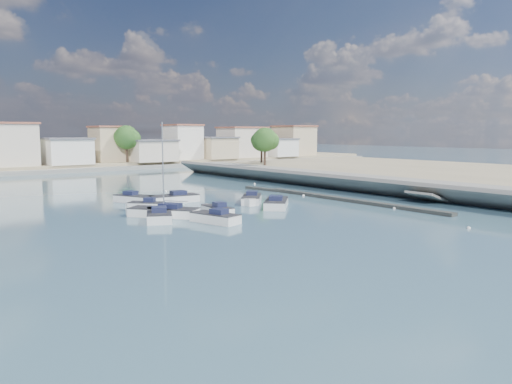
% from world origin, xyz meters
% --- Properties ---
extents(ground, '(400.00, 400.00, 0.00)m').
position_xyz_m(ground, '(0.00, 40.00, 0.00)').
color(ground, '#345568').
rests_on(ground, ground).
extents(seawall_walkway, '(5.00, 90.00, 1.80)m').
position_xyz_m(seawall_walkway, '(18.50, 13.00, 0.90)').
color(seawall_walkway, slate).
rests_on(seawall_walkway, ground).
extents(seawall_embankment, '(49.65, 90.00, 2.90)m').
position_xyz_m(seawall_embankment, '(40.10, 12.99, 0.85)').
color(seawall_embankment, slate).
rests_on(seawall_embankment, ground).
extents(breakwater, '(2.00, 31.02, 0.35)m').
position_xyz_m(breakwater, '(6.90, 12.69, 0.17)').
color(breakwater, black).
rests_on(breakwater, ground).
extents(far_shore_land, '(160.00, 40.00, 1.40)m').
position_xyz_m(far_shore_land, '(0.00, 92.00, 0.70)').
color(far_shore_land, gray).
rests_on(far_shore_land, ground).
extents(far_shore_quay, '(160.00, 2.50, 0.80)m').
position_xyz_m(far_shore_quay, '(0.00, 71.00, 0.40)').
color(far_shore_quay, slate).
rests_on(far_shore_quay, ground).
extents(far_town, '(113.01, 12.80, 8.35)m').
position_xyz_m(far_town, '(10.71, 76.92, 4.93)').
color(far_town, beige).
rests_on(far_town, far_shore_land).
extents(shore_trees, '(74.56, 38.32, 7.92)m').
position_xyz_m(shore_trees, '(8.34, 68.11, 6.22)').
color(shore_trees, '#38281E').
rests_on(shore_trees, ground).
extents(motorboat_a, '(2.90, 5.16, 1.48)m').
position_xyz_m(motorboat_a, '(-12.45, 8.42, 0.38)').
color(motorboat_a, white).
rests_on(motorboat_a, ground).
extents(motorboat_b, '(1.99, 4.47, 1.48)m').
position_xyz_m(motorboat_b, '(-9.92, 11.76, 0.38)').
color(motorboat_b, white).
rests_on(motorboat_b, ground).
extents(motorboat_c, '(6.26, 2.85, 1.48)m').
position_xyz_m(motorboat_c, '(-9.32, 21.89, 0.38)').
color(motorboat_c, white).
rests_on(motorboat_c, ground).
extents(motorboat_d, '(4.58, 4.81, 1.48)m').
position_xyz_m(motorboat_d, '(-2.60, 15.81, 0.38)').
color(motorboat_d, white).
rests_on(motorboat_d, ground).
extents(motorboat_e, '(4.27, 5.84, 1.48)m').
position_xyz_m(motorboat_e, '(-15.52, 12.68, 0.38)').
color(motorboat_e, white).
rests_on(motorboat_e, ground).
extents(motorboat_f, '(3.45, 3.53, 1.48)m').
position_xyz_m(motorboat_f, '(-14.15, 18.59, 0.38)').
color(motorboat_f, white).
rests_on(motorboat_f, ground).
extents(motorboat_g, '(3.55, 5.17, 1.48)m').
position_xyz_m(motorboat_g, '(-12.58, 24.22, 0.38)').
color(motorboat_g, white).
rests_on(motorboat_g, ground).
extents(motorboat_h, '(5.47, 5.49, 1.48)m').
position_xyz_m(motorboat_h, '(-2.09, 12.07, 0.38)').
color(motorboat_h, white).
rests_on(motorboat_h, ground).
extents(sailboat, '(5.76, 6.44, 9.00)m').
position_xyz_m(sailboat, '(-14.65, 14.03, 0.41)').
color(sailboat, white).
rests_on(sailboat, ground).
extents(mooring_buoys, '(15.44, 38.75, 0.32)m').
position_xyz_m(mooring_buoys, '(4.57, 14.64, 0.05)').
color(mooring_buoys, white).
rests_on(mooring_buoys, ground).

